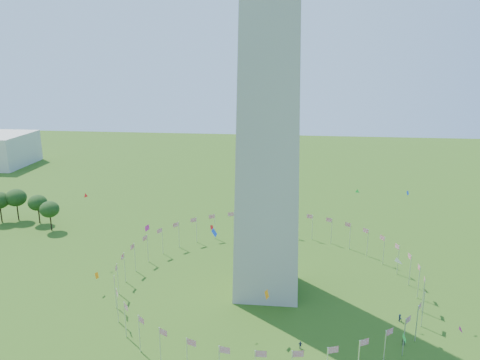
% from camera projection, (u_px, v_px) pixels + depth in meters
% --- Properties ---
extents(flag_ring, '(80.24, 80.24, 9.00)m').
position_uv_depth(flag_ring, '(267.00, 275.00, 127.19)').
color(flag_ring, silver).
rests_on(flag_ring, ground).
extents(kites_aloft, '(115.37, 81.76, 28.01)m').
position_uv_depth(kites_aloft, '(312.00, 271.00, 97.92)').
color(kites_aloft, white).
rests_on(kites_aloft, ground).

